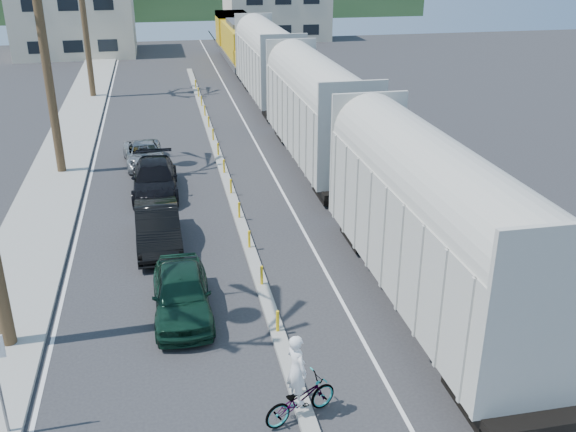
{
  "coord_description": "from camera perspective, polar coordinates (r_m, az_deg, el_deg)",
  "views": [
    {
      "loc": [
        -3.04,
        -11.51,
        11.23
      ],
      "look_at": [
        1.25,
        9.52,
        2.0
      ],
      "focal_mm": 40.0,
      "sensor_mm": 36.0,
      "label": 1
    }
  ],
  "objects": [
    {
      "name": "cyclist",
      "position": [
        16.74,
        1.03,
        -15.4
      ],
      "size": [
        2.17,
        2.59,
        2.46
      ],
      "rotation": [
        0.0,
        0.0,
        1.95
      ],
      "color": "#9EA0A5",
      "rests_on": "ground"
    },
    {
      "name": "car_lead",
      "position": [
        21.08,
        -9.44,
        -6.79
      ],
      "size": [
        1.84,
        4.58,
        1.56
      ],
      "primitive_type": "imported",
      "rotation": [
        0.0,
        0.0,
        0.0
      ],
      "color": "#103021",
      "rests_on": "ground"
    },
    {
      "name": "car_rear",
      "position": [
        35.6,
        -12.64,
        5.36
      ],
      "size": [
        2.93,
        4.85,
        1.23
      ],
      "primitive_type": "imported",
      "rotation": [
        0.0,
        0.0,
        0.1
      ],
      "color": "#96989A",
      "rests_on": "ground"
    },
    {
      "name": "rails",
      "position": [
        41.84,
        -0.02,
        7.76
      ],
      "size": [
        1.56,
        100.0,
        0.06
      ],
      "color": "black",
      "rests_on": "ground"
    },
    {
      "name": "car_second",
      "position": [
        25.87,
        -11.49,
        -1.0
      ],
      "size": [
        1.95,
        4.94,
        1.6
      ],
      "primitive_type": "imported",
      "rotation": [
        0.0,
        0.0,
        0.03
      ],
      "color": "black",
      "rests_on": "ground"
    },
    {
      "name": "median",
      "position": [
        33.52,
        -5.68,
        3.74
      ],
      "size": [
        0.45,
        60.0,
        0.85
      ],
      "color": "gray",
      "rests_on": "ground"
    },
    {
      "name": "lane_markings",
      "position": [
        38.2,
        -9.73,
        5.85
      ],
      "size": [
        9.42,
        90.0,
        0.01
      ],
      "color": "silver",
      "rests_on": "ground"
    },
    {
      "name": "sidewalk",
      "position": [
        38.56,
        -19.22,
        5.15
      ],
      "size": [
        3.0,
        90.0,
        0.15
      ],
      "primitive_type": "cube",
      "color": "gray",
      "rests_on": "ground"
    },
    {
      "name": "freight_train",
      "position": [
        39.55,
        0.47,
        11.13
      ],
      "size": [
        3.0,
        60.94,
        5.85
      ],
      "color": "beige",
      "rests_on": "ground"
    },
    {
      "name": "buildings",
      "position": [
        83.51,
        -14.52,
        17.88
      ],
      "size": [
        38.0,
        27.0,
        10.0
      ],
      "color": "beige",
      "rests_on": "ground"
    },
    {
      "name": "car_third",
      "position": [
        31.32,
        -11.75,
        3.25
      ],
      "size": [
        2.25,
        5.29,
        1.52
      ],
      "primitive_type": "imported",
      "rotation": [
        0.0,
        0.0,
        -0.01
      ],
      "color": "black",
      "rests_on": "ground"
    }
  ]
}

